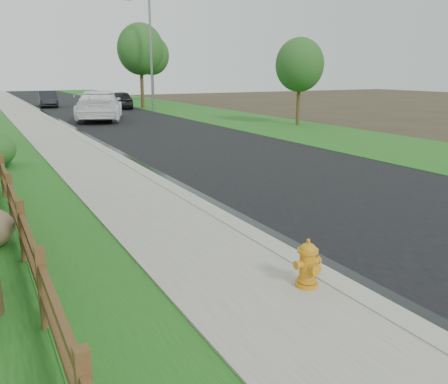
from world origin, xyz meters
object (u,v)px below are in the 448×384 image
streetlight (149,48)px  white_suv (99,105)px  dark_car_mid (121,100)px  ranch_fence (16,210)px  fire_hydrant (308,265)px

streetlight → white_suv: bearing=-135.4°
white_suv → dark_car_mid: 9.89m
ranch_fence → dark_car_mid: 32.67m
white_suv → dark_car_mid: bearing=-95.8°
fire_hydrant → streetlight: 32.77m
dark_car_mid → streetlight: size_ratio=0.50×
ranch_fence → white_suv: size_ratio=2.56×
ranch_fence → fire_hydrant: size_ratio=23.60×
ranch_fence → streetlight: (12.14, 27.02, 4.24)m
fire_hydrant → ranch_fence: bearing=129.3°
ranch_fence → fire_hydrant: (3.50, -4.28, -0.19)m
white_suv → streetlight: bearing=-117.5°
white_suv → streetlight: (5.31, 5.24, 3.88)m
fire_hydrant → dark_car_mid: bearing=78.3°
white_suv → streetlight: 8.41m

